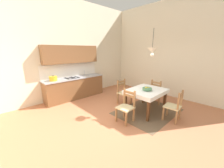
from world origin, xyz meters
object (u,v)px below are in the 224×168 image
Objects in this scene: dining_table at (146,93)px; dining_chair_window_side at (157,92)px; pendant_lamp at (152,50)px; dining_chair_kitchen_side at (124,93)px; fruit_bowl at (147,89)px; kitchen_cabinetry at (74,78)px; dining_chair_tv_side at (126,107)px; dining_chair_camera_side at (174,106)px.

dining_chair_window_side is at bearing 4.27° from dining_table.
pendant_lamp is (-0.03, -0.12, 1.39)m from dining_table.
dining_chair_window_side is at bearing -41.23° from dining_chair_kitchen_side.
kitchen_cabinetry is at bearing 109.66° from fruit_bowl.
dining_chair_window_side is 3.10× the size of fruit_bowl.
dining_chair_kitchen_side and dining_chair_window_side have the same top height.
pendant_lamp is at bearing -168.63° from dining_chair_window_side.
dining_chair_kitchen_side is at bearing 92.05° from pendant_lamp.
dining_chair_tv_side is (0.12, -2.82, -0.41)m from kitchen_cabinetry.
pendant_lamp is at bearing -103.16° from dining_table.
dining_chair_tv_side is at bearing -87.63° from kitchen_cabinetry.
pendant_lamp reaches higher than dining_table.
fruit_bowl is 1.21m from pendant_lamp.
dining_chair_kitchen_side is 1.31m from dining_chair_window_side.
dining_chair_tv_side is 1.85m from pendant_lamp.
dining_table is at bearing -68.68° from kitchen_cabinetry.
dining_chair_camera_side is at bearing -42.25° from dining_chair_tv_side.
kitchen_cabinetry is 3.08m from fruit_bowl.
fruit_bowl is (-0.00, -1.00, 0.37)m from dining_chair_kitchen_side.
dining_table is 4.37× the size of fruit_bowl.
pendant_lamp is (-0.07, 0.79, 1.57)m from dining_chair_camera_side.
dining_chair_kitchen_side is 1.85m from dining_chair_camera_side.
dining_chair_kitchen_side reaches higher than dining_table.
dining_chair_kitchen_side and dining_chair_tv_side have the same top height.
dining_table is 1.01m from dining_chair_tv_side.
pendant_lamp reaches higher than dining_chair_tv_side.
fruit_bowl is at bearing -172.31° from dining_chair_window_side.
dining_chair_tv_side reaches higher than fruit_bowl.
dining_table is 1.41× the size of dining_chair_window_side.
dining_chair_camera_side is 3.10× the size of fruit_bowl.
pendant_lamp is (0.04, -0.06, 1.20)m from fruit_bowl.
fruit_bowl reaches higher than dining_table.
kitchen_cabinetry is 3.05m from dining_table.
dining_chair_kitchen_side is (-0.07, 0.93, -0.19)m from dining_table.
dining_chair_camera_side is (1.15, -3.75, -0.41)m from kitchen_cabinetry.
dining_chair_camera_side is at bearing -82.61° from fruit_bowl.
kitchen_cabinetry is 2.73× the size of dining_chair_window_side.
pendant_lamp is at bearing -69.97° from kitchen_cabinetry.
kitchen_cabinetry is 2.85m from dining_chair_tv_side.
dining_chair_tv_side reaches higher than dining_table.
pendant_lamp is at bearing 94.93° from dining_chair_camera_side.
fruit_bowl is at bearing -70.34° from kitchen_cabinetry.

